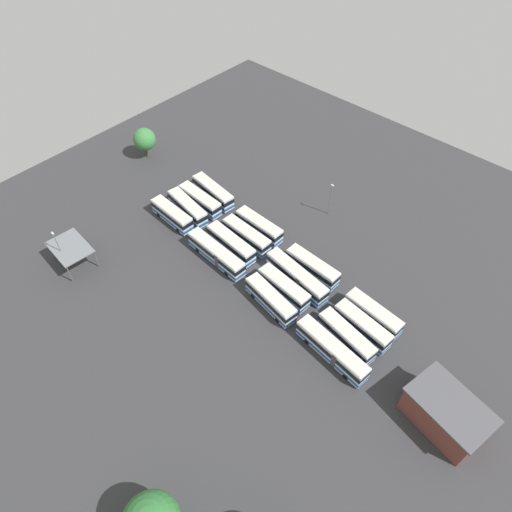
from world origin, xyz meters
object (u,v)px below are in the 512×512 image
(bus_row1_slot2, at_px, (284,288))
(bus_row2_slot1, at_px, (247,236))
(bus_row0_slot0, at_px, (373,314))
(lamp_post_near_entrance, at_px, (331,198))
(bus_row0_slot3, at_px, (332,350))
(bus_row1_slot1, at_px, (297,277))
(bus_row3_slot3, at_px, (172,215))
(bus_row2_slot2, at_px, (231,243))
(lamp_post_by_building, at_px, (60,249))
(bus_row0_slot1, at_px, (362,326))
(tree_west_edge, at_px, (144,139))
(maintenance_shelter, at_px, (70,248))
(bus_row3_slot2, at_px, (188,207))
(bus_row1_slot3, at_px, (271,300))
(bus_row0_slot2, at_px, (346,336))
(bus_row2_slot3, at_px, (216,254))
(bus_row3_slot0, at_px, (213,192))
(depot_building, at_px, (446,413))
(bus_row3_slot1, at_px, (200,200))
(bus_row1_slot0, at_px, (312,267))
(bus_row2_slot0, at_px, (259,226))

(bus_row1_slot2, bearing_deg, bus_row2_slot1, -19.99)
(bus_row0_slot0, relative_size, lamp_post_near_entrance, 1.38)
(bus_row0_slot3, bearing_deg, bus_row1_slot1, -30.33)
(bus_row3_slot3, height_order, lamp_post_near_entrance, lamp_post_near_entrance)
(bus_row2_slot2, relative_size, lamp_post_by_building, 1.28)
(bus_row2_slot2, xyz_separation_m, bus_row3_slot3, (14.49, 2.29, -0.00))
(bus_row0_slot1, distance_m, tree_west_edge, 65.31)
(lamp_post_near_entrance, bearing_deg, maintenance_shelter, 57.89)
(bus_row3_slot2, xyz_separation_m, tree_west_edge, (22.07, -7.00, 2.94))
(bus_row1_slot3, distance_m, bus_row2_slot1, 16.03)
(bus_row0_slot2, distance_m, bus_row3_slot3, 42.73)
(tree_west_edge, bearing_deg, bus_row0_slot1, 173.75)
(bus_row3_slot2, bearing_deg, bus_row0_slot2, 175.19)
(bus_row2_slot3, distance_m, bus_row3_slot0, 17.92)
(bus_row0_slot3, bearing_deg, bus_row2_slot3, -4.30)
(bus_row3_slot2, xyz_separation_m, lamp_post_near_entrance, (-21.37, -19.84, 2.33))
(depot_building, xyz_separation_m, lamp_post_by_building, (65.96, 19.99, 2.08))
(bus_row1_slot1, relative_size, bus_row3_slot1, 1.26)
(bus_row2_slot1, xyz_separation_m, bus_row3_slot1, (14.33, -1.04, -0.00))
(depot_building, xyz_separation_m, tree_west_edge, (81.98, -12.01, 2.02))
(lamp_post_by_building, bearing_deg, bus_row3_slot0, -101.16)
(bus_row1_slot1, bearing_deg, bus_row3_slot3, 8.64)
(bus_row2_slot1, height_order, bus_row3_slot2, same)
(lamp_post_by_building, bearing_deg, bus_row0_slot0, -150.06)
(bus_row1_slot0, relative_size, bus_row2_slot0, 1.02)
(bus_row2_slot3, relative_size, tree_west_edge, 1.83)
(bus_row2_slot0, relative_size, bus_row2_slot3, 0.79)
(bus_row2_slot2, distance_m, bus_row3_slot0, 15.84)
(bus_row1_slot1, height_order, bus_row1_slot3, same)
(bus_row2_slot3, bearing_deg, maintenance_shelter, 43.58)
(bus_row0_slot0, distance_m, lamp_post_near_entrance, 27.25)
(bus_row0_slot3, height_order, lamp_post_near_entrance, lamp_post_near_entrance)
(bus_row2_slot2, bearing_deg, bus_row0_slot1, -177.67)
(depot_building, bearing_deg, bus_row0_slot3, 6.64)
(bus_row2_slot2, bearing_deg, bus_row0_slot2, 175.44)
(bus_row1_slot1, distance_m, bus_row3_slot2, 28.22)
(bus_row1_slot1, xyz_separation_m, bus_row2_slot1, (13.71, -1.44, -0.00))
(bus_row2_slot1, relative_size, bus_row3_slot3, 1.04)
(bus_row1_slot1, height_order, bus_row3_slot0, same)
(bus_row2_slot0, distance_m, depot_building, 46.63)
(bus_row2_slot0, xyz_separation_m, bus_row3_slot2, (14.56, 5.83, 0.00))
(bus_row1_slot2, distance_m, bus_row1_slot3, 3.52)
(bus_row2_slot2, height_order, maintenance_shelter, maintenance_shelter)
(bus_row2_slot2, bearing_deg, maintenance_shelter, 48.56)
(bus_row3_slot2, xyz_separation_m, lamp_post_by_building, (6.06, 25.00, 3.00))
(bus_row1_slot3, distance_m, bus_row2_slot3, 14.59)
(depot_building, height_order, maintenance_shelter, depot_building)
(bus_row0_slot1, height_order, bus_row1_slot0, same)
(bus_row0_slot2, relative_size, bus_row2_slot1, 0.99)
(bus_row0_slot2, distance_m, bus_row2_slot3, 28.47)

